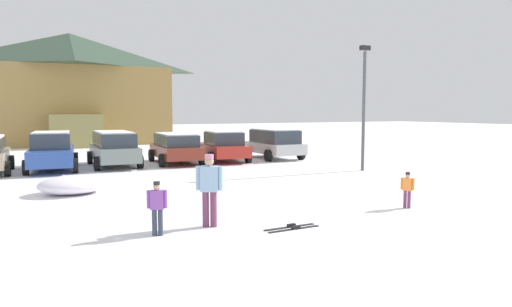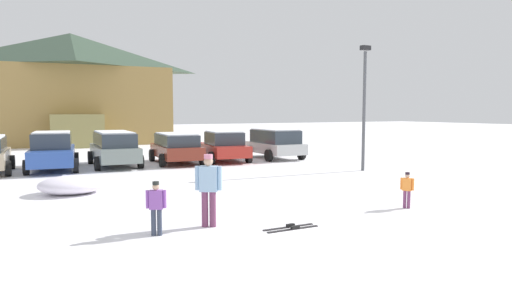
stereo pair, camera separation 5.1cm
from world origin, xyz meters
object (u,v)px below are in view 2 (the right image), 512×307
Objects in this scene: skier_adult_in_blue_parka at (209,186)px; plowed_snow_pile at (73,185)px; skier_child_in_purple_jacket at (156,205)px; parked_red_sedan at (223,146)px; parked_grey_wagon at (114,147)px; parked_maroon_van at (176,147)px; pair_of_skis at (291,228)px; ski_lodge at (72,88)px; parked_blue_hatchback at (53,151)px; skier_child_in_orange_jacket at (407,188)px; lamp_post at (364,101)px; parked_silver_wagon at (275,143)px.

skier_adult_in_blue_parka is 0.79× the size of plowed_snow_pile.
parked_red_sedan is at bearing 61.24° from skier_child_in_purple_jacket.
parked_maroon_van is at bearing -3.99° from parked_grey_wagon.
skier_child_in_purple_jacket is 3.05m from pair_of_skis.
ski_lodge is 3.20× the size of parked_blue_hatchback.
plowed_snow_pile is at bearing -88.26° from parked_blue_hatchback.
ski_lodge is 15.78× the size of skier_child_in_orange_jacket.
parked_blue_hatchback is at bearing 95.78° from skier_child_in_purple_jacket.
parked_grey_wagon reaches higher than skier_child_in_orange_jacket.
skier_adult_in_blue_parka reaches higher than skier_child_in_orange_jacket.
skier_child_in_purple_jacket is (-1.34, -31.40, -3.91)m from ski_lodge.
skier_child_in_orange_jacket is (5.46, -31.81, -4.00)m from ski_lodge.
parked_grey_wagon is 14.51m from skier_child_in_orange_jacket.
parked_blue_hatchback is 5.72m from parked_maroon_van.
lamp_post is (8.11, 7.14, 3.06)m from pair_of_skis.
parked_red_sedan reaches higher than plowed_snow_pile.
parked_silver_wagon is at bearing 98.50° from lamp_post.
parked_red_sedan is 2.01× the size of plowed_snow_pile.
parked_red_sedan is 3.25× the size of pair_of_skis.
parked_silver_wagon is 12.91m from plowed_snow_pile.
plowed_snow_pile is (-8.01, -6.51, -0.52)m from parked_red_sedan.
parked_maroon_van is (3.00, -0.21, -0.07)m from parked_grey_wagon.
parked_blue_hatchback is 2.74m from parked_grey_wagon.
lamp_post is (9.54, -6.75, 2.18)m from parked_grey_wagon.
skier_child_in_orange_jacket is (8.09, -13.20, -0.31)m from parked_blue_hatchback.
ski_lodge is 3.67× the size of parked_red_sedan.
skier_adult_in_blue_parka is at bearing -114.48° from parked_red_sedan.
lamp_post is at bearing -27.84° from parked_blue_hatchback.
parked_red_sedan is at bearing -5.54° from parked_maroon_van.
ski_lodge reaches higher than pair_of_skis.
pair_of_skis is 7.98m from plowed_snow_pile.
skier_adult_in_blue_parka is at bearing -78.53° from parked_blue_hatchback.
parked_red_sedan is at bearing -4.69° from parked_grey_wagon.
skier_child_in_purple_jacket is at bearing -128.44° from parked_silver_wagon.
ski_lodge is 3.81× the size of parked_silver_wagon.
parked_silver_wagon is 3.13× the size of pair_of_skis.
skier_child_in_orange_jacket is 0.18× the size of lamp_post.
parked_blue_hatchback is at bearing -179.41° from parked_maroon_van.
lamp_post is (4.05, -6.30, 2.28)m from parked_red_sedan.
lamp_post reaches higher than plowed_snow_pile.
parked_grey_wagon is 5.51m from parked_red_sedan.
skier_child_in_orange_jacket is at bearing -3.43° from skier_child_in_purple_jacket.
lamp_post reaches higher than parked_grey_wagon.
plowed_snow_pile is (-2.36, 5.92, -0.65)m from skier_adult_in_blue_parka.
parked_silver_wagon reaches higher than pair_of_skis.
parked_silver_wagon is 2.46× the size of skier_adult_in_blue_parka.
parked_grey_wagon is at bearing 89.27° from skier_adult_in_blue_parka.
parked_grey_wagon is 12.88m from skier_adult_in_blue_parka.
lamp_post is at bearing 32.26° from skier_adult_in_blue_parka.
ski_lodge is at bearing 92.70° from pair_of_skis.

